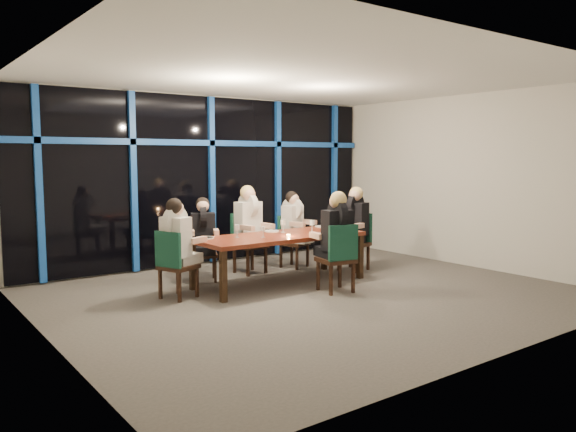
{
  "coord_description": "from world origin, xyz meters",
  "views": [
    {
      "loc": [
        -4.88,
        -5.98,
        1.91
      ],
      "look_at": [
        0.0,
        0.6,
        1.05
      ],
      "focal_mm": 35.0,
      "sensor_mm": 36.0,
      "label": 1
    }
  ],
  "objects_px": {
    "dining_table": "(280,239)",
    "water_pitcher": "(324,227)",
    "chair_far_mid": "(247,239)",
    "diner_near_mid": "(336,227)",
    "chair_far_left": "(203,249)",
    "diner_far_left": "(203,227)",
    "diner_end_left": "(177,233)",
    "diner_end_right": "(354,216)",
    "diner_far_right": "(294,218)",
    "chair_end_right": "(356,238)",
    "chair_near_mid": "(339,255)",
    "chair_end_left": "(174,261)",
    "diner_far_mid": "(250,216)",
    "wine_bottle": "(337,223)",
    "chair_far_right": "(290,238)"
  },
  "relations": [
    {
      "from": "diner_far_left",
      "to": "chair_end_left",
      "type": "bearing_deg",
      "value": -113.21
    },
    {
      "from": "chair_end_left",
      "to": "water_pitcher",
      "type": "distance_m",
      "value": 2.43
    },
    {
      "from": "chair_far_left",
      "to": "chair_near_mid",
      "type": "relative_size",
      "value": 0.9
    },
    {
      "from": "chair_far_mid",
      "to": "chair_near_mid",
      "type": "relative_size",
      "value": 1.01
    },
    {
      "from": "diner_far_mid",
      "to": "chair_far_mid",
      "type": "bearing_deg",
      "value": 90.0
    },
    {
      "from": "chair_end_left",
      "to": "diner_end_right",
      "type": "distance_m",
      "value": 3.32
    },
    {
      "from": "diner_far_left",
      "to": "diner_far_right",
      "type": "height_order",
      "value": "diner_far_right"
    },
    {
      "from": "chair_far_mid",
      "to": "chair_far_right",
      "type": "bearing_deg",
      "value": -7.73
    },
    {
      "from": "diner_near_mid",
      "to": "water_pitcher",
      "type": "bearing_deg",
      "value": -106.63
    },
    {
      "from": "chair_far_left",
      "to": "diner_far_left",
      "type": "height_order",
      "value": "diner_far_left"
    },
    {
      "from": "chair_end_right",
      "to": "chair_near_mid",
      "type": "xyz_separation_m",
      "value": [
        -1.35,
        -1.06,
        0.01
      ]
    },
    {
      "from": "chair_far_right",
      "to": "diner_end_left",
      "type": "height_order",
      "value": "diner_end_left"
    },
    {
      "from": "dining_table",
      "to": "chair_far_left",
      "type": "xyz_separation_m",
      "value": [
        -0.8,
        0.94,
        -0.19
      ]
    },
    {
      "from": "diner_far_mid",
      "to": "water_pitcher",
      "type": "height_order",
      "value": "diner_far_mid"
    },
    {
      "from": "diner_far_mid",
      "to": "diner_end_left",
      "type": "relative_size",
      "value": 1.06
    },
    {
      "from": "diner_far_right",
      "to": "diner_end_left",
      "type": "bearing_deg",
      "value": 178.02
    },
    {
      "from": "chair_end_left",
      "to": "diner_end_right",
      "type": "xyz_separation_m",
      "value": [
        3.3,
        0.0,
        0.4
      ]
    },
    {
      "from": "chair_far_mid",
      "to": "diner_far_right",
      "type": "xyz_separation_m",
      "value": [
        0.9,
        -0.12,
        0.31
      ]
    },
    {
      "from": "chair_end_right",
      "to": "dining_table",
      "type": "bearing_deg",
      "value": -100.44
    },
    {
      "from": "diner_far_left",
      "to": "chair_near_mid",
      "type": "bearing_deg",
      "value": -32.73
    },
    {
      "from": "chair_end_right",
      "to": "chair_end_left",
      "type": "bearing_deg",
      "value": -103.83
    },
    {
      "from": "chair_far_mid",
      "to": "chair_near_mid",
      "type": "xyz_separation_m",
      "value": [
        0.28,
        -1.97,
        -0.01
      ]
    },
    {
      "from": "chair_far_mid",
      "to": "diner_far_left",
      "type": "height_order",
      "value": "diner_far_left"
    },
    {
      "from": "chair_near_mid",
      "to": "water_pitcher",
      "type": "height_order",
      "value": "chair_near_mid"
    },
    {
      "from": "wine_bottle",
      "to": "diner_near_mid",
      "type": "bearing_deg",
      "value": -132.8
    },
    {
      "from": "dining_table",
      "to": "water_pitcher",
      "type": "height_order",
      "value": "water_pitcher"
    },
    {
      "from": "diner_end_left",
      "to": "water_pitcher",
      "type": "bearing_deg",
      "value": -118.93
    },
    {
      "from": "dining_table",
      "to": "chair_far_right",
      "type": "relative_size",
      "value": 2.88
    },
    {
      "from": "chair_far_left",
      "to": "diner_near_mid",
      "type": "bearing_deg",
      "value": -32.89
    },
    {
      "from": "diner_end_right",
      "to": "wine_bottle",
      "type": "distance_m",
      "value": 0.69
    },
    {
      "from": "diner_far_mid",
      "to": "wine_bottle",
      "type": "relative_size",
      "value": 2.75
    },
    {
      "from": "chair_end_right",
      "to": "diner_far_mid",
      "type": "distance_m",
      "value": 1.87
    },
    {
      "from": "diner_end_left",
      "to": "diner_far_mid",
      "type": "bearing_deg",
      "value": -85.33
    },
    {
      "from": "dining_table",
      "to": "chair_far_left",
      "type": "distance_m",
      "value": 1.25
    },
    {
      "from": "diner_end_right",
      "to": "chair_far_right",
      "type": "bearing_deg",
      "value": -156.66
    },
    {
      "from": "diner_far_right",
      "to": "diner_end_right",
      "type": "bearing_deg",
      "value": -70.06
    },
    {
      "from": "water_pitcher",
      "to": "dining_table",
      "type": "bearing_deg",
      "value": -174.04
    },
    {
      "from": "dining_table",
      "to": "chair_far_mid",
      "type": "distance_m",
      "value": 1.03
    },
    {
      "from": "dining_table",
      "to": "chair_far_left",
      "type": "height_order",
      "value": "chair_far_left"
    },
    {
      "from": "diner_end_left",
      "to": "diner_end_right",
      "type": "relative_size",
      "value": 0.97
    },
    {
      "from": "chair_far_right",
      "to": "chair_near_mid",
      "type": "bearing_deg",
      "value": -125.99
    },
    {
      "from": "chair_far_mid",
      "to": "diner_near_mid",
      "type": "height_order",
      "value": "diner_near_mid"
    },
    {
      "from": "diner_end_right",
      "to": "diner_near_mid",
      "type": "bearing_deg",
      "value": -66.75
    },
    {
      "from": "diner_far_right",
      "to": "water_pitcher",
      "type": "bearing_deg",
      "value": -121.83
    },
    {
      "from": "chair_far_right",
      "to": "wine_bottle",
      "type": "distance_m",
      "value": 1.23
    },
    {
      "from": "dining_table",
      "to": "diner_near_mid",
      "type": "xyz_separation_m",
      "value": [
        0.35,
        -0.87,
        0.25
      ]
    },
    {
      "from": "dining_table",
      "to": "diner_end_right",
      "type": "xyz_separation_m",
      "value": [
        1.6,
        0.09,
        0.24
      ]
    },
    {
      "from": "chair_far_right",
      "to": "diner_far_right",
      "type": "relative_size",
      "value": 1.03
    },
    {
      "from": "chair_far_right",
      "to": "wine_bottle",
      "type": "xyz_separation_m",
      "value": [
        0.05,
        -1.17,
        0.38
      ]
    },
    {
      "from": "chair_far_left",
      "to": "water_pitcher",
      "type": "distance_m",
      "value": 1.91
    }
  ]
}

